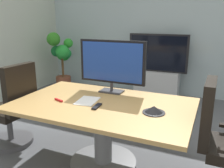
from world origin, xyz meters
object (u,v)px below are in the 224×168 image
Objects in this scene: office_chair_right at (224,149)px; wall_display_unit at (157,76)px; potted_plant at (62,57)px; conference_table at (103,119)px; remote_control at (97,106)px; tv_monitor at (112,63)px; office_chair_left at (13,112)px; conference_phone at (154,110)px.

wall_display_unit is (-1.25, 2.62, -0.01)m from office_chair_right.
wall_display_unit is 0.99× the size of potted_plant.
conference_table is 3.19m from potted_plant.
wall_display_unit is (-0.02, 2.63, -0.11)m from conference_table.
remote_control is at bearing 97.96° from office_chair_right.
conference_table is 2.27× the size of tv_monitor.
wall_display_unit is at bearing 90.48° from conference_table.
tv_monitor is at bearing 117.11° from office_chair_left.
potted_plant reaches higher than conference_phone.
office_chair_left reaches higher than conference_phone.
tv_monitor is at bearing 73.77° from office_chair_right.
conference_table is 2.63m from wall_display_unit.
office_chair_right is 6.41× the size of remote_control.
potted_plant is (-2.17, 2.33, 0.21)m from conference_table.
conference_table is 0.24m from remote_control.
tv_monitor reaches higher than office_chair_right.
wall_display_unit is 2.78m from remote_control.
office_chair_left is at bearing 93.46° from office_chair_right.
potted_plant is (-2.15, -0.30, 0.32)m from wall_display_unit.
office_chair_right is 0.73m from conference_phone.
conference_phone is (1.80, 0.04, 0.31)m from office_chair_left.
office_chair_right is at bearing -64.48° from wall_display_unit.
office_chair_left is 0.83× the size of wall_display_unit.
tv_monitor is (-1.30, 0.41, 0.63)m from office_chair_right.
tv_monitor is 0.64× the size of wall_display_unit.
conference_table is 1.75× the size of office_chair_right.
wall_display_unit is at bearing 88.62° from tv_monitor.
potted_plant is (-0.94, 2.42, 0.30)m from office_chair_left.
conference_table is at bearing 175.06° from conference_phone.
remote_control is at bearing -48.72° from potted_plant.
potted_plant is 7.75× the size of remote_control.
conference_table is 1.75× the size of office_chair_left.
wall_display_unit is 2.19m from potted_plant.
wall_display_unit is at bearing 159.39° from office_chair_left.
potted_plant is at bearing -155.51° from office_chair_left.
remote_control is (-0.00, -0.14, 0.19)m from conference_table.
office_chair_left is 4.95× the size of conference_phone.
conference_table is at bearing -89.52° from wall_display_unit.
remote_control is (-0.57, -0.09, -0.02)m from conference_phone.
tv_monitor is at bearing 93.61° from remote_control.
remote_control is at bearing -90.68° from conference_table.
office_chair_left is 2.61m from potted_plant.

